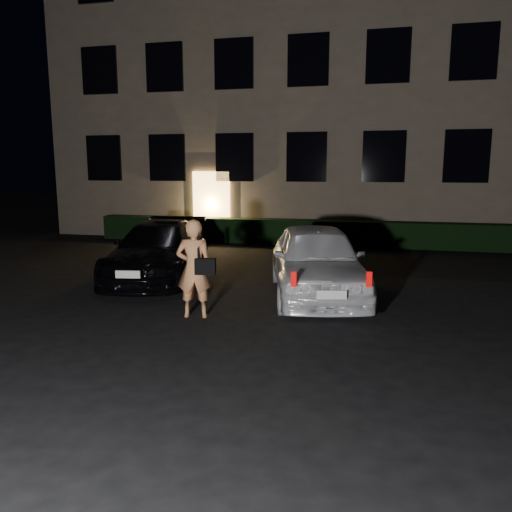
# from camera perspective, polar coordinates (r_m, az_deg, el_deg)

# --- Properties ---
(ground) EXTENTS (80.00, 80.00, 0.00)m
(ground) POSITION_cam_1_polar(r_m,az_deg,el_deg) (7.51, -6.07, -10.37)
(ground) COLOR black
(ground) RESTS_ON ground
(building) EXTENTS (20.00, 8.11, 12.00)m
(building) POSITION_cam_1_polar(r_m,az_deg,el_deg) (22.01, 7.43, 18.75)
(building) COLOR #6D5E4E
(building) RESTS_ON ground
(hedge) EXTENTS (15.00, 0.70, 0.85)m
(hedge) POSITION_cam_1_polar(r_m,az_deg,el_deg) (17.43, 5.46, 2.73)
(hedge) COLOR black
(hedge) RESTS_ON ground
(sedan) EXTENTS (2.62, 4.84, 1.33)m
(sedan) POSITION_cam_1_polar(r_m,az_deg,el_deg) (12.21, -11.03, 0.64)
(sedan) COLOR black
(sedan) RESTS_ON ground
(hatch) EXTENTS (2.72, 4.66, 1.49)m
(hatch) POSITION_cam_1_polar(r_m,az_deg,el_deg) (10.32, 6.92, -0.49)
(hatch) COLOR white
(hatch) RESTS_ON ground
(man) EXTENTS (0.77, 0.52, 1.75)m
(man) POSITION_cam_1_polar(r_m,az_deg,el_deg) (8.81, -7.04, -1.42)
(man) COLOR #D68853
(man) RESTS_ON ground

